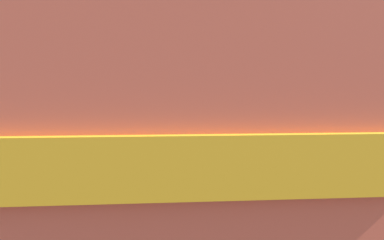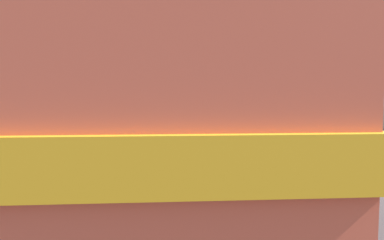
# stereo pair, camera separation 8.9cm
# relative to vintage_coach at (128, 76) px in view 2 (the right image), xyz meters

# --- Properties ---
(breakwater) EXTENTS (31.36, 1.88, 2.41)m
(breakwater) POSITION_rel_vintage_coach_xyz_m (3.76, 15.22, -1.38)
(breakwater) COLOR #B9AE9E
(breakwater) RESTS_ON ground
(vintage_coach) EXTENTS (5.75, 8.80, 3.70)m
(vintage_coach) POSITION_rel_vintage_coach_xyz_m (0.00, 0.00, 0.00)
(vintage_coach) COLOR black
(vintage_coach) RESTS_ON ground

